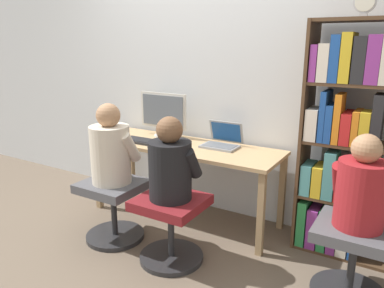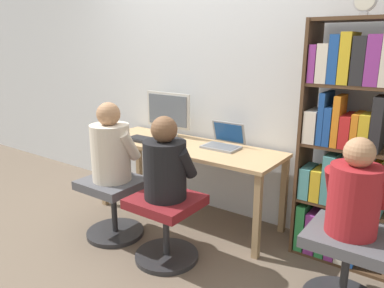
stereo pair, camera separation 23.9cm
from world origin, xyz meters
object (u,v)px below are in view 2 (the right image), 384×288
at_px(office_chair_left, 114,202).
at_px(laptop, 224,142).
at_px(desk_clock, 365,1).
at_px(person_near_shelf, 355,193).
at_px(bookshelf, 353,149).
at_px(person_at_monitor, 111,148).
at_px(office_chair_right, 166,222).
at_px(desktop_monitor, 168,113).
at_px(person_at_laptop, 165,164).
at_px(office_chair_side, 346,262).
at_px(keyboard, 146,140).

bearing_deg(office_chair_left, laptop, 50.73).
height_order(desk_clock, person_near_shelf, desk_clock).
height_order(bookshelf, desk_clock, desk_clock).
xyz_separation_m(person_at_monitor, person_near_shelf, (1.80, 0.21, -0.03)).
bearing_deg(office_chair_right, desktop_monitor, 127.76).
bearing_deg(office_chair_left, office_chair_right, -2.45).
height_order(person_at_monitor, bookshelf, bookshelf).
relative_size(office_chair_left, person_at_monitor, 0.78).
relative_size(office_chair_left, person_near_shelf, 0.86).
bearing_deg(person_at_laptop, desktop_monitor, 127.90).
distance_m(bookshelf, person_near_shelf, 0.55).
bearing_deg(office_chair_right, office_chair_side, 10.88).
distance_m(office_chair_right, person_at_monitor, 0.75).
xyz_separation_m(desktop_monitor, office_chair_right, (0.63, -0.82, -0.62)).
bearing_deg(desktop_monitor, person_at_monitor, -86.59).
relative_size(keyboard, person_near_shelf, 0.69).
xyz_separation_m(laptop, keyboard, (-0.68, -0.24, -0.03)).
distance_m(desktop_monitor, bookshelf, 1.71).
distance_m(bookshelf, desk_clock, 0.97).
bearing_deg(person_near_shelf, desk_clock, 109.65).
height_order(office_chair_right, person_at_monitor, person_at_monitor).
height_order(keyboard, bookshelf, bookshelf).
bearing_deg(office_chair_left, person_near_shelf, 6.75).
bearing_deg(laptop, desktop_monitor, 175.86).
xyz_separation_m(office_chair_right, person_near_shelf, (1.22, 0.24, 0.44)).
bearing_deg(person_at_monitor, person_near_shelf, 6.60).
xyz_separation_m(keyboard, person_at_monitor, (0.07, -0.50, 0.06)).
bearing_deg(bookshelf, office_chair_left, -156.28).
bearing_deg(office_chair_left, person_at_laptop, -2.04).
bearing_deg(office_chair_left, office_chair_side, 6.62).
xyz_separation_m(office_chair_left, person_at_monitor, (-0.00, 0.00, 0.47)).
relative_size(person_at_monitor, bookshelf, 0.37).
distance_m(desktop_monitor, person_at_monitor, 0.80).
bearing_deg(laptop, bookshelf, -0.72).
bearing_deg(office_chair_side, person_near_shelf, 90.00).
distance_m(desktop_monitor, keyboard, 0.36).
xyz_separation_m(keyboard, person_at_laptop, (0.66, -0.52, 0.04)).
bearing_deg(person_at_laptop, person_near_shelf, 10.88).
bearing_deg(person_at_monitor, desk_clock, 21.49).
xyz_separation_m(desktop_monitor, office_chair_side, (1.85, -0.58, -0.62)).
relative_size(desktop_monitor, office_chair_left, 1.03).
height_order(person_at_laptop, person_near_shelf, person_at_laptop).
height_order(office_chair_left, office_chair_side, same).
bearing_deg(bookshelf, office_chair_side, -74.84).
distance_m(office_chair_right, person_near_shelf, 1.32).
distance_m(office_chair_left, person_at_monitor, 0.47).
height_order(keyboard, person_near_shelf, person_near_shelf).
relative_size(desktop_monitor, office_chair_right, 1.03).
distance_m(office_chair_left, bookshelf, 1.90).
xyz_separation_m(laptop, office_chair_side, (1.19, -0.53, -0.45)).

